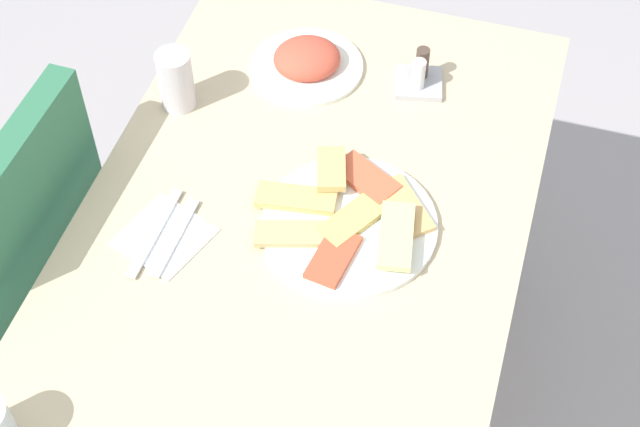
{
  "coord_description": "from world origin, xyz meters",
  "views": [
    {
      "loc": [
        -0.97,
        -0.33,
        2.05
      ],
      "look_at": [
        0.01,
        -0.03,
        0.77
      ],
      "focal_mm": 54.27,
      "sensor_mm": 36.0,
      "label": 1
    }
  ],
  "objects_px": {
    "pide_platter": "(349,219)",
    "paper_napkin": "(165,236)",
    "fork": "(174,237)",
    "soda_can": "(176,80)",
    "condiment_caddy": "(419,76)",
    "spoon": "(155,232)",
    "dining_table": "(301,252)",
    "dining_chair": "(6,273)",
    "salad_plate_greens": "(307,61)"
  },
  "relations": [
    {
      "from": "pide_platter",
      "to": "paper_napkin",
      "type": "bearing_deg",
      "value": 111.87
    },
    {
      "from": "fork",
      "to": "soda_can",
      "type": "bearing_deg",
      "value": 22.28
    },
    {
      "from": "fork",
      "to": "condiment_caddy",
      "type": "height_order",
      "value": "condiment_caddy"
    },
    {
      "from": "spoon",
      "to": "condiment_caddy",
      "type": "xyz_separation_m",
      "value": [
        0.48,
        -0.35,
        0.02
      ]
    },
    {
      "from": "dining_table",
      "to": "pide_platter",
      "type": "relative_size",
      "value": 3.75
    },
    {
      "from": "dining_chair",
      "to": "salad_plate_greens",
      "type": "relative_size",
      "value": 4.15
    },
    {
      "from": "pide_platter",
      "to": "soda_can",
      "type": "relative_size",
      "value": 2.67
    },
    {
      "from": "salad_plate_greens",
      "to": "soda_can",
      "type": "bearing_deg",
      "value": 128.46
    },
    {
      "from": "paper_napkin",
      "to": "spoon",
      "type": "bearing_deg",
      "value": 90.0
    },
    {
      "from": "dining_chair",
      "to": "paper_napkin",
      "type": "xyz_separation_m",
      "value": [
        0.02,
        -0.35,
        0.22
      ]
    },
    {
      "from": "dining_table",
      "to": "paper_napkin",
      "type": "height_order",
      "value": "paper_napkin"
    },
    {
      "from": "dining_table",
      "to": "pide_platter",
      "type": "distance_m",
      "value": 0.13
    },
    {
      "from": "dining_chair",
      "to": "condiment_caddy",
      "type": "bearing_deg",
      "value": -53.3
    },
    {
      "from": "dining_table",
      "to": "paper_napkin",
      "type": "bearing_deg",
      "value": 114.15
    },
    {
      "from": "salad_plate_greens",
      "to": "dining_chair",
      "type": "bearing_deg",
      "value": 136.82
    },
    {
      "from": "soda_can",
      "to": "salad_plate_greens",
      "type": "bearing_deg",
      "value": -51.54
    },
    {
      "from": "dining_chair",
      "to": "condiment_caddy",
      "type": "distance_m",
      "value": 0.88
    },
    {
      "from": "fork",
      "to": "salad_plate_greens",
      "type": "bearing_deg",
      "value": -9.24
    },
    {
      "from": "dining_chair",
      "to": "salad_plate_greens",
      "type": "xyz_separation_m",
      "value": [
        0.49,
        -0.46,
        0.24
      ]
    },
    {
      "from": "salad_plate_greens",
      "to": "soda_can",
      "type": "relative_size",
      "value": 1.81
    },
    {
      "from": "dining_table",
      "to": "soda_can",
      "type": "distance_m",
      "value": 0.4
    },
    {
      "from": "soda_can",
      "to": "spoon",
      "type": "relative_size",
      "value": 0.62
    },
    {
      "from": "dining_table",
      "to": "soda_can",
      "type": "bearing_deg",
      "value": 55.8
    },
    {
      "from": "soda_can",
      "to": "fork",
      "type": "bearing_deg",
      "value": -159.53
    },
    {
      "from": "salad_plate_greens",
      "to": "fork",
      "type": "xyz_separation_m",
      "value": [
        -0.47,
        0.09,
        -0.01
      ]
    },
    {
      "from": "paper_napkin",
      "to": "soda_can",
      "type": "bearing_deg",
      "value": 17.45
    },
    {
      "from": "dining_table",
      "to": "fork",
      "type": "xyz_separation_m",
      "value": [
        -0.1,
        0.19,
        0.09
      ]
    },
    {
      "from": "fork",
      "to": "spoon",
      "type": "relative_size",
      "value": 0.86
    },
    {
      "from": "soda_can",
      "to": "paper_napkin",
      "type": "xyz_separation_m",
      "value": [
        -0.3,
        -0.1,
        -0.06
      ]
    },
    {
      "from": "dining_table",
      "to": "salad_plate_greens",
      "type": "distance_m",
      "value": 0.4
    },
    {
      "from": "pide_platter",
      "to": "fork",
      "type": "xyz_separation_m",
      "value": [
        -0.12,
        0.27,
        -0.01
      ]
    },
    {
      "from": "paper_napkin",
      "to": "fork",
      "type": "relative_size",
      "value": 0.79
    },
    {
      "from": "pide_platter",
      "to": "soda_can",
      "type": "xyz_separation_m",
      "value": [
        0.19,
        0.39,
        0.05
      ]
    },
    {
      "from": "pide_platter",
      "to": "soda_can",
      "type": "height_order",
      "value": "soda_can"
    },
    {
      "from": "dining_table",
      "to": "salad_plate_greens",
      "type": "xyz_separation_m",
      "value": [
        0.37,
        0.1,
        0.1
      ]
    },
    {
      "from": "dining_table",
      "to": "dining_chair",
      "type": "relative_size",
      "value": 1.33
    },
    {
      "from": "salad_plate_greens",
      "to": "spoon",
      "type": "distance_m",
      "value": 0.48
    },
    {
      "from": "fork",
      "to": "condiment_caddy",
      "type": "bearing_deg",
      "value": -30.98
    },
    {
      "from": "dining_chair",
      "to": "soda_can",
      "type": "relative_size",
      "value": 7.51
    },
    {
      "from": "dining_table",
      "to": "pide_platter",
      "type": "height_order",
      "value": "pide_platter"
    },
    {
      "from": "dining_chair",
      "to": "soda_can",
      "type": "bearing_deg",
      "value": -37.91
    },
    {
      "from": "spoon",
      "to": "fork",
      "type": "bearing_deg",
      "value": -88.44
    },
    {
      "from": "dining_chair",
      "to": "pide_platter",
      "type": "distance_m",
      "value": 0.7
    },
    {
      "from": "spoon",
      "to": "salad_plate_greens",
      "type": "bearing_deg",
      "value": -13.66
    },
    {
      "from": "dining_table",
      "to": "dining_chair",
      "type": "bearing_deg",
      "value": 101.84
    },
    {
      "from": "salad_plate_greens",
      "to": "fork",
      "type": "bearing_deg",
      "value": 168.96
    },
    {
      "from": "soda_can",
      "to": "fork",
      "type": "distance_m",
      "value": 0.33
    },
    {
      "from": "dining_chair",
      "to": "pide_platter",
      "type": "height_order",
      "value": "dining_chair"
    },
    {
      "from": "dining_chair",
      "to": "soda_can",
      "type": "distance_m",
      "value": 0.5
    },
    {
      "from": "salad_plate_greens",
      "to": "fork",
      "type": "relative_size",
      "value": 1.3
    }
  ]
}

